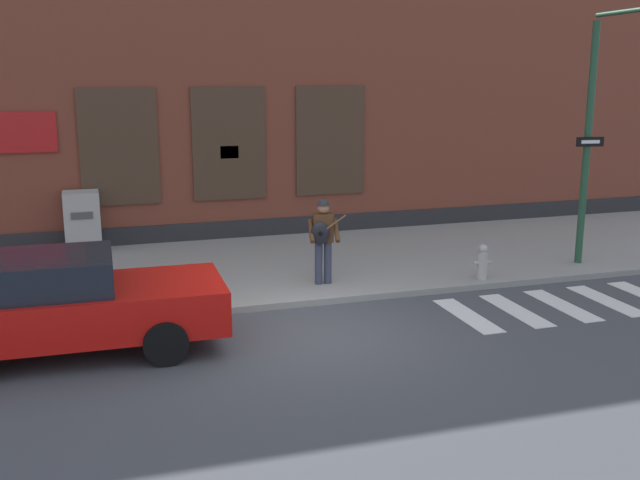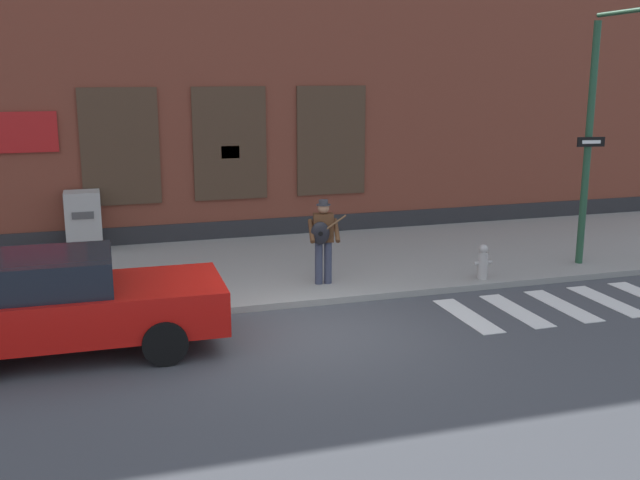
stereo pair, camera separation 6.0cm
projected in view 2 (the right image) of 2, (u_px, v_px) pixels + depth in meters
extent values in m
plane|color=#424449|center=(309.00, 333.00, 12.16)|extent=(160.00, 160.00, 0.00)
cube|color=gray|center=(256.00, 268.00, 15.91)|extent=(28.00, 5.45, 0.12)
cube|color=brown|center=(213.00, 50.00, 19.28)|extent=(28.00, 4.00, 9.30)
cube|color=#28282B|center=(232.00, 232.00, 18.38)|extent=(28.00, 0.04, 0.55)
cube|color=#473323|center=(120.00, 147.00, 17.16)|extent=(1.77, 0.06, 2.69)
cube|color=black|center=(120.00, 147.00, 17.15)|extent=(1.65, 0.03, 2.57)
cube|color=#473323|center=(230.00, 144.00, 17.88)|extent=(1.77, 0.06, 2.69)
cube|color=black|center=(230.00, 144.00, 17.87)|extent=(1.65, 0.03, 2.57)
cube|color=#473323|center=(331.00, 141.00, 18.61)|extent=(1.77, 0.06, 2.69)
cube|color=black|center=(331.00, 141.00, 18.60)|extent=(1.65, 0.03, 2.57)
cube|color=red|center=(24.00, 132.00, 16.48)|extent=(1.40, 0.04, 0.90)
cube|color=yellow|center=(230.00, 152.00, 17.91)|extent=(0.44, 0.02, 0.30)
cube|color=silver|center=(467.00, 316.00, 12.99)|extent=(0.42, 1.90, 0.01)
cube|color=silver|center=(516.00, 311.00, 13.26)|extent=(0.42, 1.90, 0.01)
cube|color=silver|center=(562.00, 306.00, 13.54)|extent=(0.42, 1.90, 0.01)
cube|color=silver|center=(607.00, 301.00, 13.81)|extent=(0.42, 1.90, 0.01)
cube|color=red|center=(69.00, 310.00, 11.20)|extent=(4.63, 1.92, 0.68)
cube|color=black|center=(48.00, 273.00, 10.99)|extent=(1.87, 1.61, 0.52)
cube|color=silver|center=(214.00, 284.00, 12.32)|extent=(0.06, 0.24, 0.12)
cube|color=silver|center=(224.00, 304.00, 11.26)|extent=(0.06, 0.24, 0.12)
cylinder|color=black|center=(156.00, 306.00, 12.45)|extent=(0.66, 0.25, 0.66)
cylinder|color=black|center=(165.00, 343.00, 10.81)|extent=(0.66, 0.25, 0.66)
cylinder|color=#33384C|center=(328.00, 262.00, 14.45)|extent=(0.15, 0.15, 0.83)
cylinder|color=#33384C|center=(319.00, 263.00, 14.41)|extent=(0.15, 0.15, 0.83)
cube|color=#4C2D19|center=(323.00, 228.00, 14.28)|extent=(0.41, 0.29, 0.55)
sphere|color=#9E7051|center=(323.00, 208.00, 14.20)|extent=(0.22, 0.22, 0.22)
cylinder|color=#333338|center=(323.00, 205.00, 14.18)|extent=(0.27, 0.28, 0.02)
cylinder|color=#333338|center=(323.00, 202.00, 14.17)|extent=(0.18, 0.18, 0.09)
cylinder|color=#4C2D19|center=(336.00, 230.00, 14.22)|extent=(0.18, 0.52, 0.39)
cylinder|color=#4C2D19|center=(311.00, 231.00, 14.17)|extent=(0.18, 0.52, 0.39)
ellipsoid|color=black|center=(320.00, 233.00, 14.11)|extent=(0.38, 0.19, 0.44)
cylinder|color=black|center=(321.00, 234.00, 14.06)|extent=(0.09, 0.03, 0.09)
cylinder|color=brown|center=(334.00, 224.00, 14.08)|extent=(0.47, 0.12, 0.34)
cylinder|color=#234C33|center=(588.00, 146.00, 15.50)|extent=(0.15, 0.15, 5.01)
cube|color=black|center=(591.00, 142.00, 15.37)|extent=(0.60, 0.12, 0.20)
cube|color=white|center=(591.00, 142.00, 15.35)|extent=(0.40, 0.07, 0.07)
cube|color=#ADADA8|center=(84.00, 222.00, 16.87)|extent=(0.78, 0.67, 1.39)
cube|color=#4C4C4C|center=(83.00, 216.00, 16.50)|extent=(0.47, 0.02, 0.16)
cylinder|color=#B2ADA8|center=(483.00, 265.00, 14.78)|extent=(0.20, 0.20, 0.55)
sphere|color=#B2ADA8|center=(483.00, 249.00, 14.70)|extent=(0.18, 0.18, 0.18)
cylinder|color=#B2ADA8|center=(476.00, 263.00, 14.73)|extent=(0.10, 0.07, 0.07)
cylinder|color=#B2ADA8|center=(489.00, 262.00, 14.81)|extent=(0.10, 0.07, 0.07)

